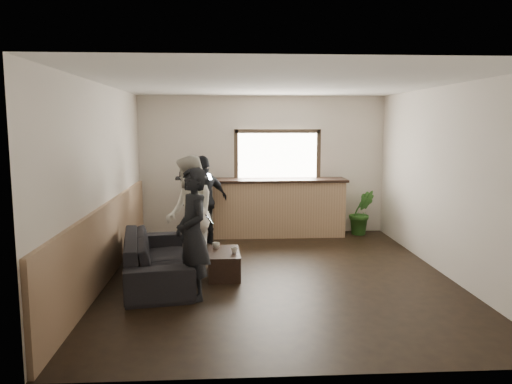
{
  "coord_description": "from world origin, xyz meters",
  "views": [
    {
      "loc": [
        -0.75,
        -7.16,
        2.23
      ],
      "look_at": [
        -0.29,
        0.4,
        1.2
      ],
      "focal_mm": 35.0,
      "sensor_mm": 36.0,
      "label": 1
    }
  ],
  "objects": [
    {
      "name": "cup_a",
      "position": [
        -0.91,
        0.24,
        0.41
      ],
      "size": [
        0.15,
        0.15,
        0.09
      ],
      "primitive_type": "imported",
      "rotation": [
        0.0,
        0.0,
        5.81
      ],
      "color": "silver",
      "rests_on": "coffee_table"
    },
    {
      "name": "potted_plant",
      "position": [
        1.99,
        2.65,
        0.46
      ],
      "size": [
        0.51,
        0.41,
        0.92
      ],
      "primitive_type": "imported",
      "rotation": [
        0.0,
        0.0,
        0.01
      ],
      "color": "#2D6623",
      "rests_on": "ground"
    },
    {
      "name": "bar_counter",
      "position": [
        0.3,
        2.7,
        0.64
      ],
      "size": [
        2.7,
        0.68,
        2.13
      ],
      "color": "#A47D59",
      "rests_on": "ground"
    },
    {
      "name": "person_c",
      "position": [
        -1.3,
        0.97,
        0.78
      ],
      "size": [
        0.89,
        1.15,
        1.56
      ],
      "rotation": [
        0.0,
        0.0,
        -1.93
      ],
      "color": "black",
      "rests_on": "ground"
    },
    {
      "name": "person_a",
      "position": [
        -1.17,
        -0.91,
        0.85
      ],
      "size": [
        0.61,
        0.72,
        1.69
      ],
      "rotation": [
        0.0,
        0.0,
        -1.18
      ],
      "color": "black",
      "rests_on": "ground"
    },
    {
      "name": "person_b",
      "position": [
        -1.3,
        0.23,
        0.89
      ],
      "size": [
        0.86,
        1.0,
        1.78
      ],
      "rotation": [
        0.0,
        0.0,
        -1.33
      ],
      "color": "silver",
      "rests_on": "ground"
    },
    {
      "name": "room_shell",
      "position": [
        -0.74,
        0.0,
        1.47
      ],
      "size": [
        5.01,
        6.01,
        2.8
      ],
      "color": "silver",
      "rests_on": "ground"
    },
    {
      "name": "cup_b",
      "position": [
        -0.64,
        -0.07,
        0.41
      ],
      "size": [
        0.11,
        0.11,
        0.09
      ],
      "primitive_type": "imported",
      "rotation": [
        0.0,
        0.0,
        1.75
      ],
      "color": "silver",
      "rests_on": "coffee_table"
    },
    {
      "name": "ground",
      "position": [
        0.0,
        0.0,
        0.0
      ],
      "size": [
        5.0,
        6.0,
        0.01
      ],
      "primitive_type": "cube",
      "color": "black"
    },
    {
      "name": "coffee_table",
      "position": [
        -0.79,
        0.03,
        0.18
      ],
      "size": [
        0.48,
        0.84,
        0.37
      ],
      "primitive_type": "cube",
      "rotation": [
        0.0,
        0.0,
        0.03
      ],
      "color": "black",
      "rests_on": "ground"
    },
    {
      "name": "sofa",
      "position": [
        -1.75,
        -0.12,
        0.33
      ],
      "size": [
        1.26,
        2.38,
        0.66
      ],
      "primitive_type": "imported",
      "rotation": [
        0.0,
        0.0,
        1.74
      ],
      "color": "black",
      "rests_on": "ground"
    },
    {
      "name": "person_d",
      "position": [
        -1.16,
        2.06,
        0.83
      ],
      "size": [
        1.04,
        0.86,
        1.66
      ],
      "rotation": [
        0.0,
        0.0,
        -2.58
      ],
      "color": "black",
      "rests_on": "ground"
    }
  ]
}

